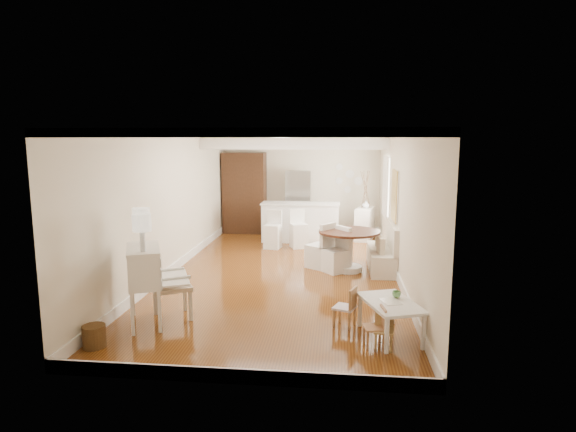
% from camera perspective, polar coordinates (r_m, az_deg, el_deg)
% --- Properties ---
extents(room, '(9.00, 9.04, 2.82)m').
position_cam_1_polar(room, '(9.78, -0.14, 4.98)').
color(room, brown).
rests_on(room, ground).
extents(secretary_bureau, '(1.19, 1.20, 1.15)m').
position_cam_1_polar(secretary_bureau, '(7.37, -16.63, -7.91)').
color(secretary_bureau, white).
rests_on(secretary_bureau, ground).
extents(gustavian_armchair, '(0.79, 0.79, 1.02)m').
position_cam_1_polar(gustavian_armchair, '(7.52, -13.60, -7.99)').
color(gustavian_armchair, beige).
rests_on(gustavian_armchair, ground).
extents(wicker_basket, '(0.34, 0.34, 0.29)m').
position_cam_1_polar(wicker_basket, '(6.93, -21.99, -13.08)').
color(wicker_basket, '#53371A').
rests_on(wicker_basket, ground).
extents(kids_table, '(0.91, 1.16, 0.51)m').
position_cam_1_polar(kids_table, '(6.84, 11.99, -11.92)').
color(kids_table, white).
rests_on(kids_table, ground).
extents(kids_chair_a, '(0.31, 0.31, 0.55)m').
position_cam_1_polar(kids_chair_a, '(6.50, 10.17, -12.80)').
color(kids_chair_a, '#B47C52').
rests_on(kids_chair_a, ground).
extents(kids_chair_b, '(0.38, 0.38, 0.61)m').
position_cam_1_polar(kids_chair_b, '(7.07, 6.73, -10.63)').
color(kids_chair_b, '#A8784C').
rests_on(kids_chair_b, ground).
extents(kids_chair_c, '(0.27, 0.27, 0.51)m').
position_cam_1_polar(kids_chair_c, '(6.47, 11.28, -13.12)').
color(kids_chair_c, '#AE884F').
rests_on(kids_chair_c, ground).
extents(banquette, '(0.52, 1.60, 0.98)m').
position_cam_1_polar(banquette, '(10.15, 11.01, -3.54)').
color(banquette, silver).
rests_on(banquette, ground).
extents(dining_table, '(1.40, 1.40, 0.84)m').
position_cam_1_polar(dining_table, '(9.93, 7.21, -4.13)').
color(dining_table, '#472317').
rests_on(dining_table, ground).
extents(slip_chair_near, '(0.63, 0.63, 0.92)m').
position_cam_1_polar(slip_chair_near, '(9.83, 5.69, -4.00)').
color(slip_chair_near, white).
rests_on(slip_chair_near, ground).
extents(slip_chair_far, '(0.66, 0.65, 0.97)m').
position_cam_1_polar(slip_chair_far, '(10.14, 3.80, -3.45)').
color(slip_chair_far, white).
rests_on(slip_chair_far, ground).
extents(breakfast_counter, '(2.05, 0.65, 1.03)m').
position_cam_1_polar(breakfast_counter, '(12.70, 1.48, -0.73)').
color(breakfast_counter, white).
rests_on(breakfast_counter, ground).
extents(bar_stool_left, '(0.43, 0.43, 0.94)m').
position_cam_1_polar(bar_stool_left, '(11.90, -1.82, -1.62)').
color(bar_stool_left, white).
rests_on(bar_stool_left, ground).
extents(bar_stool_right, '(0.50, 0.50, 0.96)m').
position_cam_1_polar(bar_stool_right, '(11.96, 1.29, -1.51)').
color(bar_stool_right, white).
rests_on(bar_stool_right, ground).
extents(pantry_cabinet, '(1.20, 0.60, 2.30)m').
position_cam_1_polar(pantry_cabinet, '(13.90, -5.16, 2.73)').
color(pantry_cabinet, '#381E11').
rests_on(pantry_cabinet, ground).
extents(fridge, '(0.75, 0.65, 1.80)m').
position_cam_1_polar(fridge, '(13.66, 2.67, 1.59)').
color(fridge, silver).
rests_on(fridge, ground).
extents(sideboard, '(0.60, 0.97, 0.86)m').
position_cam_1_polar(sideboard, '(13.11, 9.08, -0.90)').
color(sideboard, white).
rests_on(sideboard, ground).
extents(pencil_cup, '(0.13, 0.13, 0.09)m').
position_cam_1_polar(pencil_cup, '(6.92, 12.73, -9.05)').
color(pencil_cup, '#5F9F5D').
rests_on(pencil_cup, kids_table).
extents(branch_vase, '(0.25, 0.25, 0.20)m').
position_cam_1_polar(branch_vase, '(12.99, 9.21, 1.38)').
color(branch_vase, silver).
rests_on(branch_vase, sideboard).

